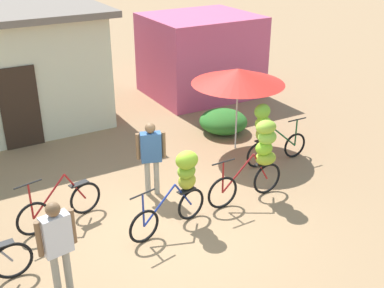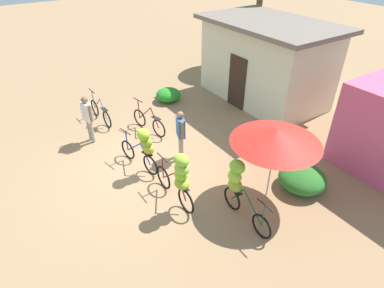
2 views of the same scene
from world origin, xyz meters
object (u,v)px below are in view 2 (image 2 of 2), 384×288
object	(u,v)px
person_vendor	(87,115)
person_bystander	(181,130)
market_umbrella	(276,136)
building_low	(266,61)
bicycle_leftmost	(101,112)
bicycle_by_shop	(179,176)
bicycle_near_pile	(149,122)
bicycle_center_loaded	(144,146)
bicycle_rightmost	(239,185)

from	to	relation	value
person_vendor	person_bystander	size ratio (longest dim) A/B	1.02
market_umbrella	person_vendor	distance (m)	5.93
building_low	market_umbrella	xyz separation A→B (m)	(4.40, -4.08, 0.26)
bicycle_leftmost	bicycle_by_shop	size ratio (longest dim) A/B	0.98
bicycle_by_shop	person_vendor	distance (m)	4.26
building_low	bicycle_leftmost	size ratio (longest dim) A/B	3.07
building_low	market_umbrella	world-z (taller)	building_low
bicycle_near_pile	market_umbrella	bearing A→B (deg)	13.03
building_low	person_bystander	size ratio (longest dim) A/B	3.40
bicycle_leftmost	bicycle_by_shop	distance (m)	5.32
building_low	bicycle_center_loaded	world-z (taller)	building_low
bicycle_near_pile	bicycle_center_loaded	bearing A→B (deg)	-30.17
bicycle_leftmost	bicycle_near_pile	distance (m)	1.96
bicycle_leftmost	bicycle_near_pile	size ratio (longest dim) A/B	1.05
building_low	bicycle_near_pile	world-z (taller)	building_low
bicycle_center_loaded	bicycle_leftmost	bearing A→B (deg)	-179.71
bicycle_leftmost	bicycle_by_shop	bearing A→B (deg)	0.85
building_low	market_umbrella	size ratio (longest dim) A/B	2.44
bicycle_by_shop	bicycle_near_pile	bearing A→B (deg)	164.15
building_low	bicycle_near_pile	size ratio (longest dim) A/B	3.21
bicycle_leftmost	person_bystander	distance (m)	3.76
bicycle_rightmost	person_vendor	bearing A→B (deg)	-160.42
bicycle_rightmost	bicycle_center_loaded	bearing A→B (deg)	-158.54
bicycle_center_loaded	person_bystander	bearing A→B (deg)	90.22
bicycle_leftmost	person_vendor	world-z (taller)	person_vendor
bicycle_by_shop	person_vendor	xyz separation A→B (m)	(-4.18, -0.81, 0.01)
bicycle_rightmost	bicycle_leftmost	bearing A→B (deg)	-170.05
building_low	market_umbrella	distance (m)	6.01
market_umbrella	bicycle_near_pile	xyz separation A→B (m)	(-4.59, -1.06, -1.46)
bicycle_by_shop	bicycle_rightmost	bearing A→B (deg)	46.59
bicycle_near_pile	bicycle_rightmost	bearing A→B (deg)	-0.36
bicycle_leftmost	building_low	bearing A→B (deg)	74.07
bicycle_leftmost	person_vendor	bearing A→B (deg)	-33.65
bicycle_leftmost	bicycle_rightmost	xyz separation A→B (m)	(6.24, 1.09, 0.53)
market_umbrella	bicycle_rightmost	size ratio (longest dim) A/B	1.31
person_bystander	market_umbrella	bearing A→B (deg)	19.48
person_vendor	person_bystander	distance (m)	3.10
market_umbrella	bicycle_leftmost	bearing A→B (deg)	-160.56
bicycle_by_shop	person_bystander	distance (m)	2.12
bicycle_rightmost	bicycle_by_shop	bearing A→B (deg)	-133.41
person_bystander	bicycle_center_loaded	bearing A→B (deg)	-89.78
market_umbrella	bicycle_leftmost	distance (m)	6.73
bicycle_near_pile	person_bystander	xyz separation A→B (m)	(1.90, 0.11, 0.59)
market_umbrella	bicycle_rightmost	bearing A→B (deg)	-87.50
bicycle_leftmost	person_vendor	xyz separation A→B (m)	(1.10, -0.73, 0.62)
bicycle_rightmost	person_vendor	distance (m)	5.46
building_low	bicycle_center_loaded	bearing A→B (deg)	-74.67
market_umbrella	person_bystander	world-z (taller)	market_umbrella
bicycle_near_pile	bicycle_rightmost	size ratio (longest dim) A/B	0.99
bicycle_near_pile	bicycle_center_loaded	world-z (taller)	bicycle_center_loaded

